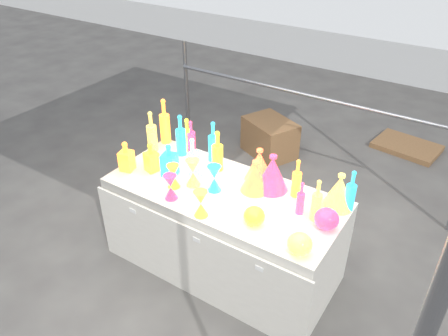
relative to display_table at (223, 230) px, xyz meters
The scene contains 32 objects.
ground 0.37m from the display_table, 90.00° to the left, with size 80.00×80.00×0.00m, color slate.
display_table is the anchor object (origin of this frame).
cardboard_box_closed 1.93m from the display_table, 106.80° to the left, with size 0.59×0.43×0.43m, color olive.
cardboard_box_flat 2.99m from the display_table, 74.37° to the left, with size 0.73×0.52×0.06m, color olive.
bottle_0 0.88m from the display_table, 149.35° to the left, with size 0.08×0.08×0.29m, color #BF4212, non-canonical shape.
bottle_1 0.72m from the display_table, 133.67° to the left, with size 0.08×0.08×0.35m, color #167917, non-canonical shape.
bottle_2 1.09m from the display_table, 157.08° to the left, with size 0.09×0.09×0.41m, color yellow, non-canonical shape.
bottle_3 0.85m from the display_table, 147.54° to the left, with size 0.07×0.07×0.28m, color blue, non-canonical shape.
bottle_4 1.03m from the display_table, 167.68° to the left, with size 0.09×0.09×0.37m, color #127472, non-canonical shape.
bottle_5 0.62m from the display_table, behind, with size 0.08×0.08×0.36m, color #C62781, non-canonical shape.
bottle_6 0.63m from the display_table, 131.86° to the left, with size 0.09×0.09×0.35m, color #BF4212, non-canonical shape.
bottle_7 0.86m from the display_table, 156.21° to the left, with size 0.09×0.09×0.37m, color #167917, non-canonical shape.
decanter_0 0.81m from the display_table, behind, with size 0.10×0.10×0.25m, color #BF4212, non-canonical shape.
decanter_1 0.97m from the display_table, 168.16° to the right, with size 0.10×0.10×0.25m, color yellow, non-canonical shape.
decanter_2 0.70m from the display_table, behind, with size 0.11×0.11×0.27m, color #167917, non-canonical shape.
hourglass_0 0.58m from the display_table, 84.75° to the right, with size 0.10×0.10×0.20m, color yellow, non-canonical shape.
hourglass_1 0.61m from the display_table, 133.86° to the right, with size 0.10×0.10×0.20m, color blue, non-canonical shape.
hourglass_2 0.54m from the display_table, 167.38° to the right, with size 0.11×0.11×0.22m, color #127472, non-canonical shape.
hourglass_3 0.57m from the display_table, 165.27° to the left, with size 0.10×0.10×0.20m, color #C62781, non-canonical shape.
hourglass_4 0.61m from the display_table, 155.83° to the right, with size 0.10×0.10×0.19m, color #BF4212, non-canonical shape.
hourglass_5 0.49m from the display_table, 158.45° to the right, with size 0.10×0.10×0.21m, color #167917, non-canonical shape.
globe_0 0.62m from the display_table, 28.40° to the right, with size 0.15×0.15×0.12m, color #BF4212, non-canonical shape.
globe_1 0.92m from the display_table, 21.37° to the right, with size 0.16×0.16×0.13m, color #127472, non-canonical shape.
globe_3 0.92m from the display_table, ahead, with size 0.17×0.17×0.13m, color blue, non-canonical shape.
lampshade_0 0.60m from the display_table, 64.32° to the left, with size 0.22×0.22×0.27m, color yellow, non-canonical shape.
lampshade_1 0.56m from the display_table, 36.59° to the left, with size 0.22×0.22×0.26m, color yellow, non-canonical shape.
lampshade_2 0.64m from the display_table, 38.35° to the left, with size 0.25×0.25×0.29m, color blue, non-canonical shape.
lampshade_3 0.98m from the display_table, 20.36° to the left, with size 0.23×0.23×0.27m, color #127472, non-canonical shape.
bottle_8 1.05m from the display_table, 18.83° to the left, with size 0.07×0.07×0.32m, color #167917, non-canonical shape.
bottle_9 0.75m from the display_table, 27.34° to the left, with size 0.07×0.07×0.31m, color yellow, non-canonical shape.
bottle_10 0.78m from the display_table, ahead, with size 0.06×0.06×0.26m, color blue, non-canonical shape.
bottle_11 0.89m from the display_table, ahead, with size 0.07×0.07×0.32m, color #127472, non-canonical shape.
Camera 1 is at (1.47, -2.24, 2.64)m, focal length 35.00 mm.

